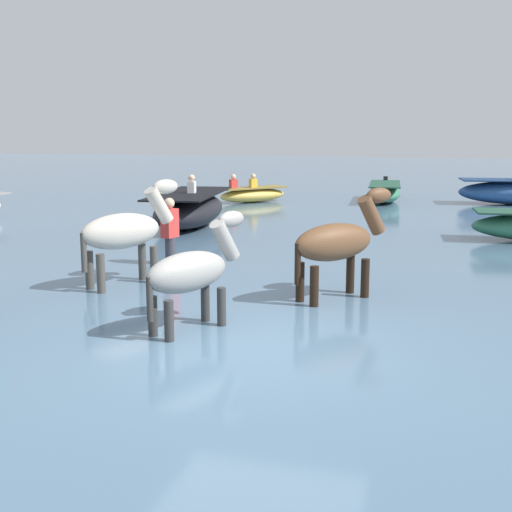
# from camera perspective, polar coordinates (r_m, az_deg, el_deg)

# --- Properties ---
(ground_plane) EXTENTS (120.00, 120.00, 0.00)m
(ground_plane) POSITION_cam_1_polar(r_m,az_deg,el_deg) (8.04, -0.05, -10.34)
(ground_plane) COLOR gray
(water_surface) EXTENTS (90.00, 90.00, 0.36)m
(water_surface) POSITION_cam_1_polar(r_m,az_deg,el_deg) (17.54, 9.08, 1.72)
(water_surface) COLOR slate
(water_surface) RESTS_ON ground
(horse_lead_grey) EXTENTS (1.01, 1.63, 1.83)m
(horse_lead_grey) POSITION_cam_1_polar(r_m,az_deg,el_deg) (8.51, -5.51, -1.59)
(horse_lead_grey) COLOR gray
(horse_lead_grey) RESTS_ON ground
(horse_trailing_bay) EXTENTS (1.45, 1.61, 2.01)m
(horse_trailing_bay) POSITION_cam_1_polar(r_m,az_deg,el_deg) (10.09, 6.98, 0.95)
(horse_trailing_bay) COLOR brown
(horse_trailing_bay) RESTS_ON ground
(horse_flank_pinto) EXTENTS (1.24, 1.80, 2.06)m
(horse_flank_pinto) POSITION_cam_1_polar(r_m,az_deg,el_deg) (11.10, -11.06, 1.88)
(horse_flank_pinto) COLOR beige
(horse_flank_pinto) RESTS_ON ground
(boat_mid_outer) EXTENTS (2.08, 4.37, 1.37)m
(boat_mid_outer) POSITION_cam_1_polar(r_m,az_deg,el_deg) (17.76, -5.68, 3.95)
(boat_mid_outer) COLOR black
(boat_mid_outer) RESTS_ON water_surface
(boat_distant_east) EXTENTS (1.38, 3.51, 0.78)m
(boat_distant_east) POSITION_cam_1_polar(r_m,az_deg,el_deg) (24.28, 10.91, 5.33)
(boat_distant_east) COLOR #337556
(boat_distant_east) RESTS_ON water_surface
(boat_near_port) EXTENTS (2.36, 2.57, 1.00)m
(boat_near_port) POSITION_cam_1_polar(r_m,az_deg,el_deg) (23.64, -0.31, 5.28)
(boat_near_port) COLOR gold
(boat_near_port) RESTS_ON water_surface
(person_onlooker_right) EXTENTS (0.27, 0.36, 1.63)m
(person_onlooker_right) POSITION_cam_1_polar(r_m,az_deg,el_deg) (12.76, -7.33, 1.53)
(person_onlooker_right) COLOR #383842
(person_onlooker_right) RESTS_ON ground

